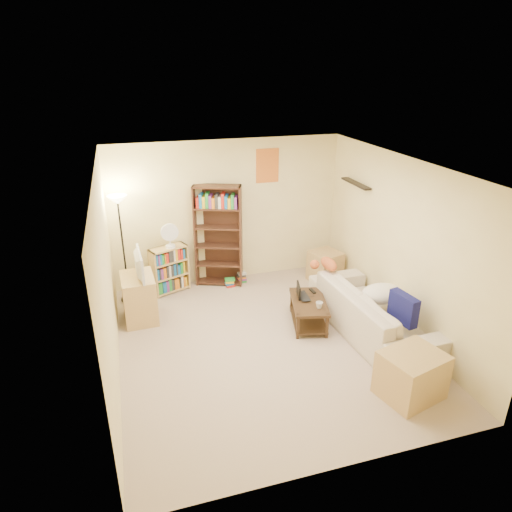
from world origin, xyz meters
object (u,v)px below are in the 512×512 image
object	(u,v)px
tabby_cat	(326,264)
short_bookshelf	(170,269)
laptop	(307,296)
mug	(319,305)
side_table	(325,267)
coffee_table	(309,309)
tv_stand	(139,298)
television	(135,265)
tall_bookshelf	(218,234)
floor_lamp	(120,218)
desk_fan	(170,235)
sofa	(372,312)
end_cabinet	(411,375)

from	to	relation	value
tabby_cat	short_bookshelf	world-z (taller)	tabby_cat
laptop	mug	xyz separation A→B (m)	(0.04, -0.36, 0.03)
tabby_cat	side_table	xyz separation A→B (m)	(0.42, 0.90, -0.49)
coffee_table	tv_stand	xyz separation A→B (m)	(-2.41, 0.88, 0.11)
tabby_cat	television	bearing A→B (deg)	170.23
tall_bookshelf	floor_lamp	world-z (taller)	floor_lamp
short_bookshelf	tabby_cat	bearing A→B (deg)	-50.84
tabby_cat	desk_fan	distance (m)	2.58
sofa	laptop	bearing A→B (deg)	48.67
mug	sofa	bearing A→B (deg)	-18.23
sofa	television	xyz separation A→B (m)	(-3.20, 1.36, 0.57)
end_cabinet	tv_stand	bearing A→B (deg)	137.34
sofa	tabby_cat	xyz separation A→B (m)	(-0.35, 0.87, 0.43)
laptop	mug	distance (m)	0.37
sofa	short_bookshelf	world-z (taller)	short_bookshelf
tall_bookshelf	end_cabinet	bearing A→B (deg)	-46.57
coffee_table	tv_stand	distance (m)	2.57
end_cabinet	laptop	bearing A→B (deg)	104.89
laptop	short_bookshelf	size ratio (longest dim) A/B	0.45
coffee_table	mug	bearing A→B (deg)	-62.77
sofa	tv_stand	size ratio (longest dim) A/B	3.33
coffee_table	television	bearing A→B (deg)	174.06
television	tall_bookshelf	bearing A→B (deg)	-61.50
television	sofa	bearing A→B (deg)	-115.43
tabby_cat	floor_lamp	bearing A→B (deg)	158.70
laptop	end_cabinet	xyz separation A→B (m)	(0.52, -1.95, -0.12)
coffee_table	laptop	size ratio (longest dim) A/B	2.67
coffee_table	end_cabinet	distance (m)	1.90
coffee_table	mug	xyz separation A→B (m)	(0.06, -0.24, 0.19)
short_bookshelf	floor_lamp	xyz separation A→B (m)	(-0.71, -0.12, 1.02)
laptop	tall_bookshelf	bearing A→B (deg)	36.88
television	end_cabinet	size ratio (longest dim) A/B	1.01
floor_lamp	sofa	bearing A→B (deg)	-31.38
mug	television	distance (m)	2.75
tv_stand	mug	bearing A→B (deg)	-26.82
tabby_cat	coffee_table	xyz separation A→B (m)	(-0.44, -0.39, -0.52)
end_cabinet	side_table	bearing A→B (deg)	84.01
short_bookshelf	television	bearing A→B (deg)	-146.21
sofa	coffee_table	size ratio (longest dim) A/B	2.43
sofa	desk_fan	size ratio (longest dim) A/B	5.59
sofa	tv_stand	distance (m)	3.48
side_table	end_cabinet	xyz separation A→B (m)	(-0.33, -3.12, 0.01)
short_bookshelf	tv_stand	bearing A→B (deg)	-146.21
tv_stand	end_cabinet	size ratio (longest dim) A/B	1.04
tv_stand	short_bookshelf	distance (m)	0.97
tabby_cat	short_bookshelf	xyz separation A→B (m)	(-2.29, 1.29, -0.36)
laptop	side_table	size ratio (longest dim) A/B	0.66
mug	short_bookshelf	world-z (taller)	short_bookshelf
desk_fan	floor_lamp	world-z (taller)	floor_lamp
tall_bookshelf	floor_lamp	bearing A→B (deg)	-153.33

